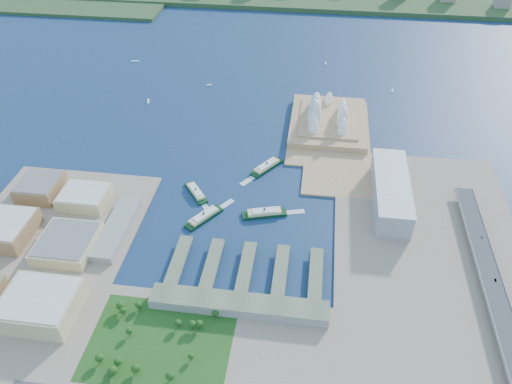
# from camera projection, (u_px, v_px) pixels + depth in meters

# --- Properties ---
(ground) EXTENTS (3000.00, 3000.00, 0.00)m
(ground) POSITION_uv_depth(u_px,v_px,m) (244.00, 228.00, 666.76)
(ground) COLOR #0E1D43
(ground) RESTS_ON ground
(west_land) EXTENTS (220.00, 390.00, 3.00)m
(west_land) POSITION_uv_depth(u_px,v_px,m) (30.00, 266.00, 610.81)
(west_land) COLOR gray
(west_land) RESTS_ON ground
(south_land) EXTENTS (720.00, 180.00, 3.00)m
(south_land) POSITION_uv_depth(u_px,v_px,m) (213.00, 367.00, 503.27)
(south_land) COLOR gray
(south_land) RESTS_ON ground
(east_land) EXTENTS (240.00, 500.00, 3.00)m
(east_land) POSITION_uv_depth(u_px,v_px,m) (434.00, 273.00, 601.92)
(east_land) COLOR gray
(east_land) RESTS_ON ground
(peninsula) EXTENTS (135.00, 220.00, 3.00)m
(peninsula) POSITION_uv_depth(u_px,v_px,m) (329.00, 131.00, 855.79)
(peninsula) COLOR tan
(peninsula) RESTS_ON ground
(opera_house) EXTENTS (134.00, 180.00, 58.00)m
(opera_house) POSITION_uv_depth(u_px,v_px,m) (330.00, 110.00, 852.50)
(opera_house) COLOR white
(opera_house) RESTS_ON peninsula
(toaster_building) EXTENTS (45.00, 155.00, 35.00)m
(toaster_building) POSITION_uv_depth(u_px,v_px,m) (391.00, 191.00, 695.41)
(toaster_building) COLOR #949499
(toaster_building) RESTS_ON east_land
(expressway) EXTENTS (26.00, 340.00, 11.85)m
(expressway) POSITION_uv_depth(u_px,v_px,m) (489.00, 280.00, 583.24)
(expressway) COLOR gray
(expressway) RESTS_ON east_land
(west_buildings) EXTENTS (200.00, 280.00, 27.00)m
(west_buildings) POSITION_uv_depth(u_px,v_px,m) (40.00, 238.00, 628.53)
(west_buildings) COLOR olive
(west_buildings) RESTS_ON west_land
(ferry_wharves) EXTENTS (184.00, 90.00, 9.30)m
(ferry_wharves) POSITION_uv_depth(u_px,v_px,m) (246.00, 268.00, 604.33)
(ferry_wharves) COLOR #57624A
(ferry_wharves) RESTS_ON ground
(terminal_building) EXTENTS (200.00, 28.00, 12.00)m
(terminal_building) POSITION_uv_depth(u_px,v_px,m) (239.00, 305.00, 555.07)
(terminal_building) COLOR gray
(terminal_building) RESTS_ON south_land
(park) EXTENTS (150.00, 110.00, 16.00)m
(park) POSITION_uv_depth(u_px,v_px,m) (159.00, 338.00, 519.12)
(park) COLOR #194714
(park) RESTS_ON south_land
(ferry_a) EXTENTS (43.72, 52.23, 10.34)m
(ferry_a) POSITION_uv_depth(u_px,v_px,m) (196.00, 191.00, 720.80)
(ferry_a) COLOR #0C3317
(ferry_a) RESTS_ON ground
(ferry_b) EXTENTS (47.92, 59.17, 11.59)m
(ferry_b) POSITION_uv_depth(u_px,v_px,m) (267.00, 165.00, 769.49)
(ferry_b) COLOR #0C3317
(ferry_b) RESTS_ON ground
(ferry_c) EXTENTS (47.10, 57.90, 11.36)m
(ferry_c) POSITION_uv_depth(u_px,v_px,m) (204.00, 216.00, 677.81)
(ferry_c) COLOR #0C3317
(ferry_c) RESTS_ON ground
(ferry_d) EXTENTS (63.22, 32.09, 11.59)m
(ferry_d) POSITION_uv_depth(u_px,v_px,m) (264.00, 212.00, 684.08)
(ferry_d) COLOR #0C3317
(ferry_d) RESTS_ON ground
(boat_a) EXTENTS (7.80, 15.78, 2.95)m
(boat_a) POSITION_uv_depth(u_px,v_px,m) (148.00, 101.00, 939.68)
(boat_a) COLOR white
(boat_a) RESTS_ON ground
(boat_b) EXTENTS (10.39, 7.02, 2.65)m
(boat_b) POSITION_uv_depth(u_px,v_px,m) (209.00, 85.00, 992.34)
(boat_b) COLOR white
(boat_b) RESTS_ON ground
(boat_c) EXTENTS (5.93, 12.08, 2.61)m
(boat_c) POSITION_uv_depth(u_px,v_px,m) (392.00, 91.00, 973.38)
(boat_c) COLOR white
(boat_c) RESTS_ON ground
(boat_d) EXTENTS (16.56, 7.04, 2.73)m
(boat_d) POSITION_uv_depth(u_px,v_px,m) (135.00, 61.00, 1080.98)
(boat_d) COLOR white
(boat_d) RESTS_ON ground
(boat_e) EXTENTS (4.98, 11.69, 2.78)m
(boat_e) POSITION_uv_depth(u_px,v_px,m) (326.00, 63.00, 1071.30)
(boat_e) COLOR white
(boat_e) RESTS_ON ground
(car_b) EXTENTS (1.43, 4.09, 1.35)m
(car_b) POSITION_uv_depth(u_px,v_px,m) (496.00, 280.00, 575.19)
(car_b) COLOR slate
(car_b) RESTS_ON expressway
(car_c) EXTENTS (1.79, 4.40, 1.28)m
(car_c) POSITION_uv_depth(u_px,v_px,m) (482.00, 237.00, 630.55)
(car_c) COLOR slate
(car_c) RESTS_ON expressway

